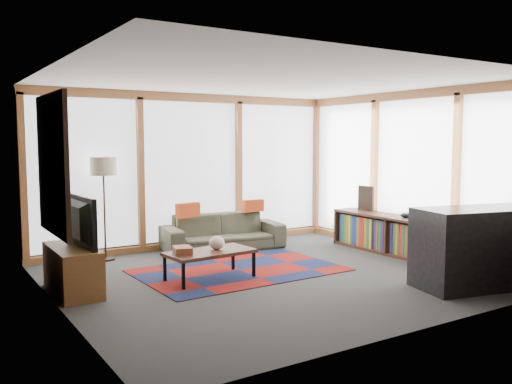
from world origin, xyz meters
TOP-DOWN VIEW (x-y plane):
  - ground at (0.00, 0.00)m, footprint 5.50×5.50m
  - room_envelope at (0.49, 0.56)m, footprint 5.52×5.02m
  - rug at (-0.23, 0.48)m, footprint 2.79×1.83m
  - sofa at (0.31, 1.93)m, footprint 2.09×1.05m
  - pillow_left at (-0.32, 1.94)m, footprint 0.44×0.23m
  - pillow_right at (0.93, 1.96)m, footprint 0.38×0.12m
  - floor_lamp at (-1.60, 2.15)m, footprint 0.39×0.39m
  - coffee_table at (-0.80, 0.27)m, footprint 1.18×0.65m
  - book_stack at (-1.17, 0.29)m, footprint 0.28×0.32m
  - vase at (-0.68, 0.30)m, footprint 0.24×0.24m
  - bookshelf at (2.43, 0.10)m, footprint 0.44×2.44m
  - bowl_a at (2.46, -0.48)m, footprint 0.22×0.22m
  - bowl_b at (2.45, -0.10)m, footprint 0.19×0.19m
  - shelf_picture at (2.55, 0.89)m, footprint 0.07×0.33m
  - tv_console at (-2.47, 0.59)m, footprint 0.46×1.11m
  - television at (-2.46, 0.61)m, footprint 0.18×1.06m
  - bar_counter at (1.86, -1.82)m, footprint 1.68×1.07m

SIDE VIEW (x-z plane):
  - ground at x=0.00m, z-range 0.00..0.00m
  - rug at x=-0.23m, z-range 0.00..0.01m
  - coffee_table at x=-0.80m, z-range 0.00..0.38m
  - tv_console at x=-2.47m, z-range 0.00..0.56m
  - sofa at x=0.31m, z-range 0.00..0.59m
  - bookshelf at x=2.43m, z-range 0.00..0.61m
  - book_stack at x=-1.17m, z-range 0.38..0.47m
  - vase at x=-0.68m, z-range 0.38..0.56m
  - bar_counter at x=1.86m, z-range 0.00..0.99m
  - bowl_b at x=2.45m, z-range 0.61..0.69m
  - bowl_a at x=2.46m, z-range 0.61..0.72m
  - pillow_right at x=0.93m, z-range 0.59..0.79m
  - pillow_left at x=-0.32m, z-range 0.59..0.82m
  - floor_lamp at x=-1.60m, z-range 0.00..1.57m
  - shelf_picture at x=2.55m, z-range 0.61..1.04m
  - television at x=-2.46m, z-range 0.56..1.16m
  - room_envelope at x=0.49m, z-range 0.23..2.85m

